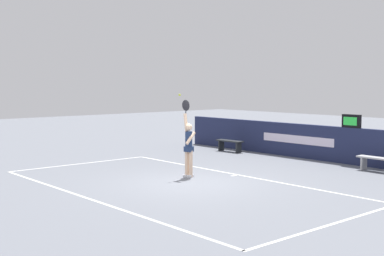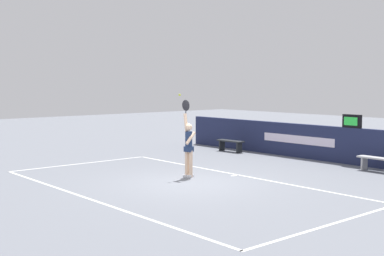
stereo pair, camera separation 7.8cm
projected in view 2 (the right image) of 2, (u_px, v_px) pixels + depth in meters
The scene contains 8 objects.
ground_plane at pixel (190, 183), 15.05m from camera, with size 60.00×60.00×0.00m, color slate.
court_lines at pixel (173, 185), 14.64m from camera, with size 10.62×5.35×0.00m.
back_wall at pixel (325, 143), 19.22m from camera, with size 14.41×0.20×1.31m.
speed_display at pixel (352, 121), 18.29m from camera, with size 0.68×0.18×0.47m.
tennis_player at pixel (189, 145), 15.93m from camera, with size 0.49×0.46×2.39m.
tennis_ball at pixel (180, 95), 15.87m from camera, with size 0.07×0.07×0.07m.
courtside_bench_near at pixel (230, 143), 21.84m from camera, with size 1.30×0.44×0.48m.
courtside_bench_far at pixel (381, 161), 16.79m from camera, with size 1.56×0.38×0.47m.
Camera 2 is at (11.33, -9.61, 2.89)m, focal length 48.57 mm.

